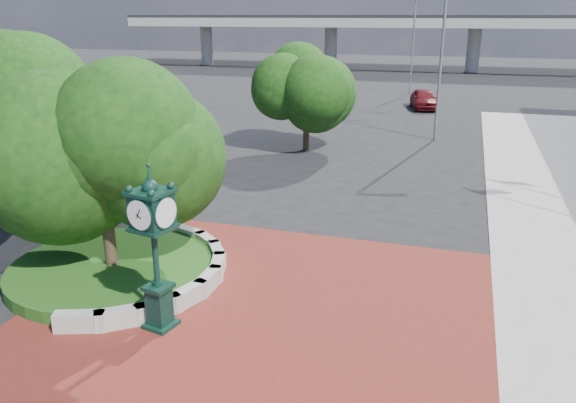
# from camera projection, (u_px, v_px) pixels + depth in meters

# --- Properties ---
(ground) EXTENTS (200.00, 200.00, 0.00)m
(ground) POSITION_uv_depth(u_px,v_px,m) (268.00, 299.00, 15.66)
(ground) COLOR black
(ground) RESTS_ON ground
(plaza) EXTENTS (12.00, 12.00, 0.04)m
(plaza) POSITION_uv_depth(u_px,v_px,m) (255.00, 316.00, 14.75)
(plaza) COLOR maroon
(plaza) RESTS_ON ground
(planter_wall) EXTENTS (2.96, 6.77, 0.54)m
(planter_wall) POSITION_uv_depth(u_px,v_px,m) (180.00, 277.00, 16.35)
(planter_wall) COLOR #9E9B93
(planter_wall) RESTS_ON ground
(grass_bed) EXTENTS (6.10, 6.10, 0.40)m
(grass_bed) POSITION_uv_depth(u_px,v_px,m) (113.00, 269.00, 17.03)
(grass_bed) COLOR #144513
(grass_bed) RESTS_ON ground
(overpass) EXTENTS (90.00, 12.00, 7.50)m
(overpass) POSITION_uv_depth(u_px,v_px,m) (436.00, 22.00, 76.94)
(overpass) COLOR #9E9B93
(overpass) RESTS_ON ground
(tree_planter) EXTENTS (5.20, 5.20, 6.33)m
(tree_planter) POSITION_uv_depth(u_px,v_px,m) (100.00, 156.00, 15.91)
(tree_planter) COLOR #38281C
(tree_planter) RESTS_ON ground
(tree_northwest) EXTENTS (5.60, 5.60, 6.93)m
(tree_northwest) POSITION_uv_depth(u_px,v_px,m) (4.00, 104.00, 22.60)
(tree_northwest) COLOR #38281C
(tree_northwest) RESTS_ON ground
(tree_street) EXTENTS (4.40, 4.40, 5.45)m
(tree_street) POSITION_uv_depth(u_px,v_px,m) (307.00, 94.00, 32.05)
(tree_street) COLOR #38281C
(tree_street) RESTS_ON ground
(post_clock) EXTENTS (1.01, 1.01, 4.24)m
(post_clock) POSITION_uv_depth(u_px,v_px,m) (154.00, 243.00, 13.52)
(post_clock) COLOR black
(post_clock) RESTS_ON ground
(parked_car) EXTENTS (2.93, 5.07, 1.62)m
(parked_car) POSITION_uv_depth(u_px,v_px,m) (424.00, 99.00, 47.05)
(parked_car) COLOR #590C12
(parked_car) RESTS_ON ground
(street_lamp_near) EXTENTS (2.20, 0.59, 9.87)m
(street_lamp_near) POSITION_uv_depth(u_px,v_px,m) (446.00, 45.00, 33.72)
(street_lamp_near) COLOR slate
(street_lamp_near) RESTS_ON ground
(street_lamp_far) EXTENTS (1.98, 0.83, 9.12)m
(street_lamp_far) POSITION_uv_depth(u_px,v_px,m) (415.00, 39.00, 53.93)
(street_lamp_far) COLOR slate
(street_lamp_far) RESTS_ON ground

